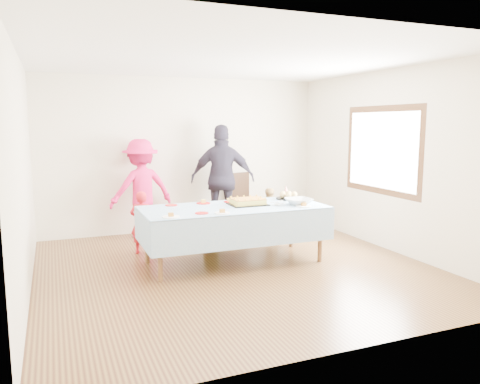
{
  "coord_description": "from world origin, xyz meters",
  "views": [
    {
      "loc": [
        -2.19,
        -5.6,
        1.9
      ],
      "look_at": [
        0.19,
        0.3,
        0.97
      ],
      "focal_mm": 35.0,
      "sensor_mm": 36.0,
      "label": 1
    }
  ],
  "objects_px": {
    "birthday_cake": "(248,202)",
    "dining_chair": "(243,197)",
    "party_table": "(234,211)",
    "adult_left": "(141,189)"
  },
  "relations": [
    {
      "from": "birthday_cake",
      "to": "dining_chair",
      "type": "distance_m",
      "value": 2.12
    },
    {
      "from": "party_table",
      "to": "dining_chair",
      "type": "relative_size",
      "value": 2.49
    },
    {
      "from": "birthday_cake",
      "to": "adult_left",
      "type": "relative_size",
      "value": 0.31
    },
    {
      "from": "adult_left",
      "to": "dining_chair",
      "type": "bearing_deg",
      "value": 173.15
    },
    {
      "from": "party_table",
      "to": "dining_chair",
      "type": "height_order",
      "value": "dining_chair"
    },
    {
      "from": "birthday_cake",
      "to": "adult_left",
      "type": "bearing_deg",
      "value": 121.12
    },
    {
      "from": "dining_chair",
      "to": "adult_left",
      "type": "distance_m",
      "value": 1.9
    },
    {
      "from": "party_table",
      "to": "adult_left",
      "type": "xyz_separation_m",
      "value": [
        -0.91,
        1.94,
        0.1
      ]
    },
    {
      "from": "party_table",
      "to": "birthday_cake",
      "type": "height_order",
      "value": "birthday_cake"
    },
    {
      "from": "party_table",
      "to": "adult_left",
      "type": "height_order",
      "value": "adult_left"
    }
  ]
}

